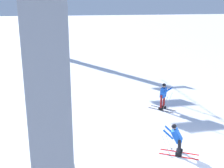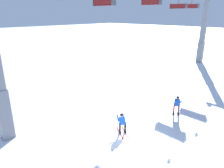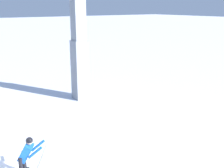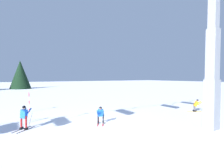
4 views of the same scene
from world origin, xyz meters
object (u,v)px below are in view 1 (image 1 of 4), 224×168
object	(u,v)px
skier_carving_main	(177,137)
lift_tower_near	(50,121)
lift_tower_far	(46,17)
skier_distant_uphill	(163,94)

from	to	relation	value
skier_carving_main	lift_tower_near	bearing A→B (deg)	139.03
lift_tower_near	lift_tower_far	bearing A→B (deg)	0.00
skier_distant_uphill	skier_carving_main	bearing A→B (deg)	163.73
skier_carving_main	lift_tower_near	distance (m)	9.10
lift_tower_far	lift_tower_near	bearing A→B (deg)	180.00
skier_carving_main	lift_tower_far	world-z (taller)	lift_tower_far
lift_tower_far	skier_distant_uphill	bearing A→B (deg)	-162.32
skier_carving_main	lift_tower_near	xyz separation A→B (m)	(-6.21, 5.40, 3.89)
skier_carving_main	lift_tower_near	world-z (taller)	lift_tower_near
lift_tower_far	skier_distant_uphill	world-z (taller)	lift_tower_far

